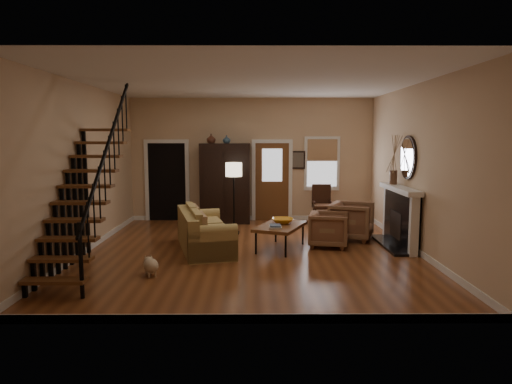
{
  "coord_description": "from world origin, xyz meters",
  "views": [
    {
      "loc": [
        0.06,
        -8.83,
        2.27
      ],
      "look_at": [
        0.1,
        0.4,
        1.15
      ],
      "focal_mm": 32.0,
      "sensor_mm": 36.0,
      "label": 1
    }
  ],
  "objects_px": {
    "sofa": "(205,231)",
    "floor_lamp": "(234,198)",
    "armchair_right": "(352,221)",
    "armoire": "(225,183)",
    "coffee_table": "(280,237)",
    "armchair_left": "(329,230)",
    "side_chair": "(322,205)"
  },
  "relations": [
    {
      "from": "armchair_right",
      "to": "floor_lamp",
      "type": "xyz_separation_m",
      "value": [
        -2.64,
        0.61,
        0.42
      ]
    },
    {
      "from": "armchair_left",
      "to": "coffee_table",
      "type": "bearing_deg",
      "value": 113.41
    },
    {
      "from": "sofa",
      "to": "side_chair",
      "type": "xyz_separation_m",
      "value": [
        2.78,
        2.76,
        0.12
      ]
    },
    {
      "from": "armchair_right",
      "to": "floor_lamp",
      "type": "height_order",
      "value": "floor_lamp"
    },
    {
      "from": "armoire",
      "to": "armchair_left",
      "type": "height_order",
      "value": "armoire"
    },
    {
      "from": "sofa",
      "to": "armchair_right",
      "type": "height_order",
      "value": "armchair_right"
    },
    {
      "from": "armoire",
      "to": "side_chair",
      "type": "relative_size",
      "value": 2.06
    },
    {
      "from": "armoire",
      "to": "coffee_table",
      "type": "bearing_deg",
      "value": -66.08
    },
    {
      "from": "armoire",
      "to": "sofa",
      "type": "xyz_separation_m",
      "value": [
        -0.23,
        -2.96,
        -0.66
      ]
    },
    {
      "from": "sofa",
      "to": "side_chair",
      "type": "bearing_deg",
      "value": 30.47
    },
    {
      "from": "armoire",
      "to": "side_chair",
      "type": "xyz_separation_m",
      "value": [
        2.55,
        -0.2,
        -0.54
      ]
    },
    {
      "from": "armchair_left",
      "to": "floor_lamp",
      "type": "xyz_separation_m",
      "value": [
        -2.02,
        1.28,
        0.48
      ]
    },
    {
      "from": "floor_lamp",
      "to": "side_chair",
      "type": "distance_m",
      "value": 2.6
    },
    {
      "from": "armchair_left",
      "to": "armchair_right",
      "type": "relative_size",
      "value": 0.87
    },
    {
      "from": "sofa",
      "to": "coffee_table",
      "type": "xyz_separation_m",
      "value": [
        1.52,
        0.04,
        -0.14
      ]
    },
    {
      "from": "coffee_table",
      "to": "floor_lamp",
      "type": "relative_size",
      "value": 0.78
    },
    {
      "from": "armchair_right",
      "to": "side_chair",
      "type": "height_order",
      "value": "side_chair"
    },
    {
      "from": "coffee_table",
      "to": "armchair_left",
      "type": "distance_m",
      "value": 1.04
    },
    {
      "from": "armchair_right",
      "to": "floor_lamp",
      "type": "relative_size",
      "value": 0.54
    },
    {
      "from": "sofa",
      "to": "armchair_right",
      "type": "bearing_deg",
      "value": 1.97
    },
    {
      "from": "coffee_table",
      "to": "armchair_left",
      "type": "bearing_deg",
      "value": 11.62
    },
    {
      "from": "coffee_table",
      "to": "floor_lamp",
      "type": "xyz_separation_m",
      "value": [
        -1.01,
        1.49,
        0.59
      ]
    },
    {
      "from": "armchair_right",
      "to": "armoire",
      "type": "bearing_deg",
      "value": 76.52
    },
    {
      "from": "sofa",
      "to": "floor_lamp",
      "type": "distance_m",
      "value": 1.68
    },
    {
      "from": "armoire",
      "to": "armchair_left",
      "type": "relative_size",
      "value": 2.66
    },
    {
      "from": "armchair_left",
      "to": "armoire",
      "type": "bearing_deg",
      "value": 52.26
    },
    {
      "from": "armoire",
      "to": "armchair_right",
      "type": "relative_size",
      "value": 2.31
    },
    {
      "from": "armoire",
      "to": "floor_lamp",
      "type": "height_order",
      "value": "armoire"
    },
    {
      "from": "armchair_left",
      "to": "floor_lamp",
      "type": "bearing_deg",
      "value": 69.51
    },
    {
      "from": "armchair_right",
      "to": "coffee_table",
      "type": "bearing_deg",
      "value": 139.69
    },
    {
      "from": "armchair_left",
      "to": "armchair_right",
      "type": "bearing_deg",
      "value": -30.75
    },
    {
      "from": "armchair_right",
      "to": "sofa",
      "type": "bearing_deg",
      "value": 127.68
    }
  ]
}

